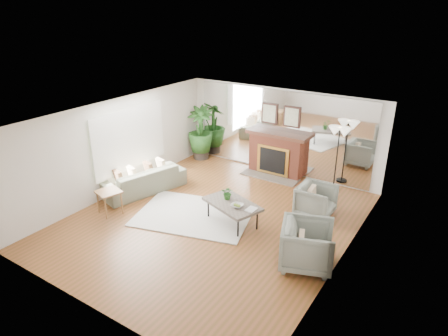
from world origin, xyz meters
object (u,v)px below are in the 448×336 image
Objects in this scene: fireplace at (276,153)px; coffee_table at (232,205)px; armchair_front at (307,245)px; side_table at (109,195)px; potted_ficus at (201,131)px; sofa at (143,180)px; armchair_back at (316,201)px; floor_lamp at (339,137)px.

fireplace is 3.18m from coffee_table.
armchair_front is at bearing -15.63° from coffee_table.
side_table is 0.37× the size of potted_ficus.
potted_ficus is at bearing -176.50° from fireplace.
coffee_table is 2.97m from side_table.
potted_ficus is at bearing -160.88° from sofa.
potted_ficus reaches higher than armchair_front.
fireplace is 1.19× the size of potted_ficus.
potted_ficus is (-2.60, -0.16, 0.26)m from fireplace.
side_table is (-2.72, -1.19, 0.01)m from coffee_table.
coffee_table is at bearing 54.32° from armchair_front.
armchair_back reaches higher than coffee_table.
coffee_table is (0.45, -3.14, -0.18)m from fireplace.
coffee_table is at bearing -114.99° from floor_lamp.
floor_lamp is at bearing 3.32° from armchair_back.
side_table reaches higher than coffee_table.
potted_ficus is (-0.15, 2.82, 0.59)m from sofa.
fireplace reaches higher than armchair_back.
potted_ficus is (-4.51, 1.56, 0.54)m from armchair_back.
armchair_front is 6.23m from potted_ficus.
armchair_back is (4.36, 1.26, 0.05)m from sofa.
sofa is at bearing 61.51° from armchair_front.
armchair_front is (0.59, -1.99, 0.07)m from armchair_back.
floor_lamp is (-0.66, 3.54, 1.07)m from armchair_front.
fireplace is 3.22× the size of side_table.
fireplace reaches higher than side_table.
armchair_back is at bearing 122.16° from sofa.
floor_lamp is at bearing -5.46° from fireplace.
armchair_back is at bearing -41.99° from fireplace.
floor_lamp is (4.10, 4.16, 1.03)m from side_table.
sofa is 3.54× the size of side_table.
armchair_back is 1.31× the size of side_table.
side_table is (0.19, -1.35, 0.16)m from sofa.
potted_ficus is at bearing 94.63° from side_table.
coffee_table is 4.29m from potted_ficus.
sofa is 4.54m from armchair_back.
armchair_back is at bearing 44.27° from coffee_table.
fireplace is at bearing 98.23° from coffee_table.
fireplace is 2.59m from armchair_back.
sofa is at bearing -129.44° from fireplace.
side_table is (-4.76, -0.62, 0.04)m from armchair_front.
coffee_table is at bearing -81.77° from fireplace.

